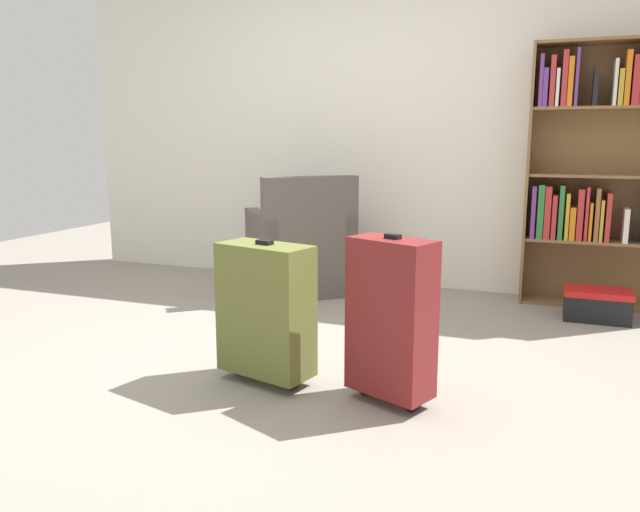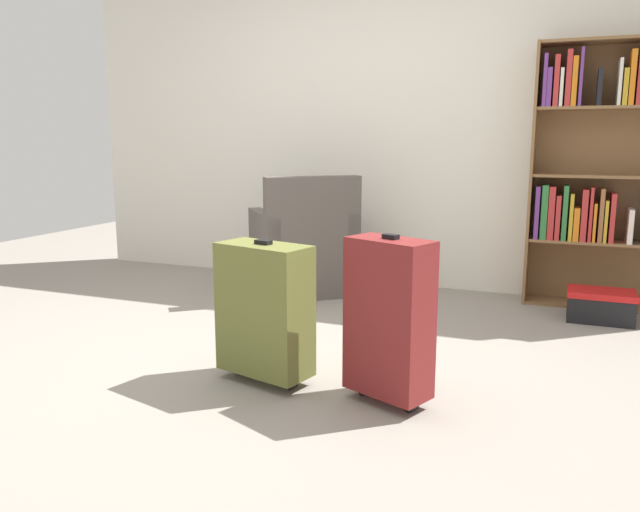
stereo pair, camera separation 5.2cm
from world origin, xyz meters
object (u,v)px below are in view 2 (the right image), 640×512
at_px(mug, 371,295).
at_px(suitcase_dark_red, 389,318).
at_px(armchair, 304,251).
at_px(storage_box, 601,305).
at_px(bookshelf, 625,165).
at_px(suitcase_olive, 264,309).

bearing_deg(mug, suitcase_dark_red, -70.70).
bearing_deg(armchair, mug, -10.18).
bearing_deg(storage_box, mug, -177.52).
xyz_separation_m(storage_box, suitcase_dark_red, (-0.94, -1.73, 0.29)).
relative_size(armchair, storage_box, 2.39).
bearing_deg(mug, bookshelf, 15.86).
bearing_deg(suitcase_dark_red, storage_box, 61.53).
bearing_deg(suitcase_dark_red, mug, 109.30).
xyz_separation_m(armchair, suitcase_dark_red, (1.16, -1.77, 0.08)).
relative_size(mug, storage_box, 0.29).
height_order(bookshelf, storage_box, bookshelf).
relative_size(bookshelf, storage_box, 4.38).
distance_m(mug, suitcase_dark_red, 1.80).
bearing_deg(mug, suitcase_olive, -91.23).
relative_size(armchair, suitcase_dark_red, 1.29).
bearing_deg(bookshelf, armchair, -170.73).
xyz_separation_m(armchair, storage_box, (2.10, -0.04, -0.21)).
height_order(armchair, storage_box, armchair).
bearing_deg(mug, armchair, 169.82).
relative_size(mug, suitcase_dark_red, 0.16).
relative_size(bookshelf, mug, 15.05).
relative_size(storage_box, suitcase_dark_red, 0.54).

